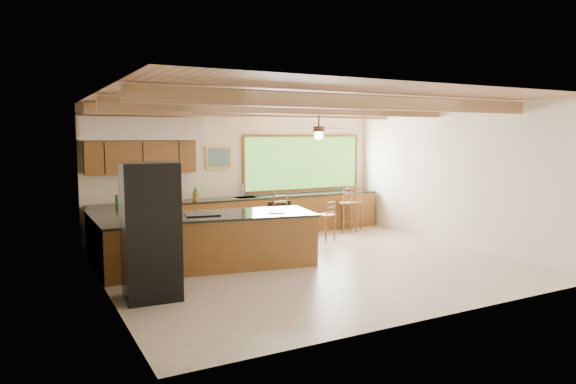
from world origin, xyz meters
TOP-DOWN VIEW (x-y plane):
  - ground at (0.00, 0.00)m, footprint 7.20×7.20m
  - room_shell at (-0.17, 0.65)m, footprint 7.27×6.54m
  - counter_run at (-0.82, 2.52)m, footprint 7.12×3.10m
  - island at (-1.19, 0.56)m, footprint 2.90×1.72m
  - refrigerator at (-3.05, -0.69)m, footprint 0.82×0.80m
  - bar_stool_a at (1.38, 1.55)m, footprint 0.42×0.42m
  - bar_stool_b at (0.38, 2.04)m, footprint 0.43×0.43m
  - bar_stool_c at (2.65, 2.35)m, footprint 0.44×0.44m
  - bar_stool_d at (2.44, 2.24)m, footprint 0.51×0.51m

SIDE VIEW (x-z plane):
  - ground at x=0.00m, z-range 0.00..0.00m
  - counter_run at x=-0.82m, z-range -0.16..1.08m
  - island at x=-1.19m, z-range -0.01..0.96m
  - bar_stool_a at x=1.38m, z-range 0.09..1.06m
  - bar_stool_b at x=0.38m, z-range 0.10..1.24m
  - bar_stool_c at x=2.65m, z-range 0.11..1.25m
  - bar_stool_d at x=2.44m, z-range 0.11..1.29m
  - refrigerator at x=-3.05m, z-range 0.00..1.98m
  - room_shell at x=-0.17m, z-range 0.70..3.72m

